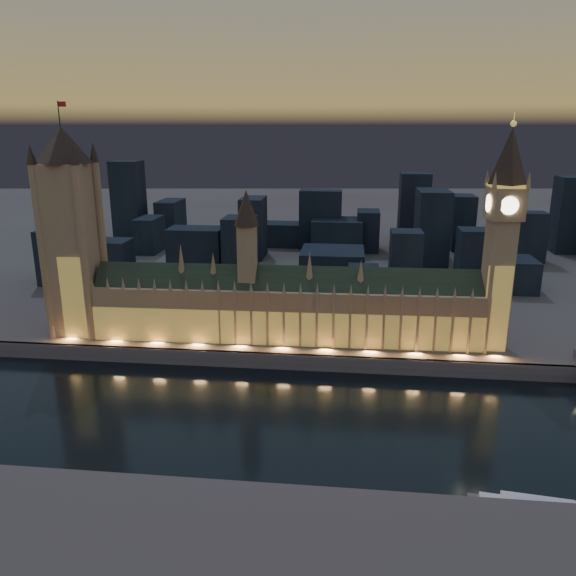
# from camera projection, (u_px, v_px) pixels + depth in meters

# --- Properties ---
(ground_plane) EXTENTS (2000.00, 2000.00, 0.00)m
(ground_plane) POSITION_uv_depth(u_px,v_px,m) (263.00, 408.00, 240.97)
(ground_plane) COLOR black
(ground_plane) RESTS_ON ground
(north_bank) EXTENTS (2000.00, 960.00, 8.00)m
(north_bank) POSITION_uv_depth(u_px,v_px,m) (323.00, 214.00, 736.20)
(north_bank) COLOR #4B3536
(north_bank) RESTS_ON ground
(embankment_wall) EXTENTS (2000.00, 2.50, 8.00)m
(embankment_wall) POSITION_uv_depth(u_px,v_px,m) (275.00, 361.00, 278.99)
(embankment_wall) COLOR #4F4450
(embankment_wall) RESTS_ON ground
(palace_of_westminster) EXTENTS (202.00, 24.16, 78.00)m
(palace_of_westminster) POSITION_uv_depth(u_px,v_px,m) (284.00, 306.00, 292.31)
(palace_of_westminster) COLOR #9D704E
(palace_of_westminster) RESTS_ON north_bank
(victoria_tower) EXTENTS (31.68, 31.68, 120.31)m
(victoria_tower) POSITION_uv_depth(u_px,v_px,m) (71.00, 223.00, 292.65)
(victoria_tower) COLOR #9D704E
(victoria_tower) RESTS_ON north_bank
(elizabeth_tower) EXTENTS (18.00, 18.00, 114.52)m
(elizabeth_tower) POSITION_uv_depth(u_px,v_px,m) (503.00, 223.00, 268.71)
(elizabeth_tower) COLOR #9D704E
(elizabeth_tower) RESTS_ON north_bank
(river_boat) EXTENTS (42.62, 14.67, 4.50)m
(river_boat) POSITION_uv_depth(u_px,v_px,m) (538.00, 509.00, 175.16)
(river_boat) COLOR #4F4450
(river_boat) RESTS_ON ground
(city_backdrop) EXTENTS (464.10, 215.63, 76.89)m
(city_backdrop) POSITION_uv_depth(u_px,v_px,m) (355.00, 233.00, 463.78)
(city_backdrop) COLOR black
(city_backdrop) RESTS_ON north_bank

